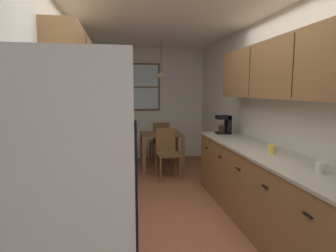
% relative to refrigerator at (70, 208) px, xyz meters
% --- Properties ---
extents(ground_plane, '(12.00, 12.00, 0.00)m').
position_rel_refrigerator_xyz_m(ground_plane, '(0.93, 2.21, -0.90)').
color(ground_plane, '#995B3D').
extents(wall_left, '(0.10, 9.00, 2.55)m').
position_rel_refrigerator_xyz_m(wall_left, '(-0.42, 2.21, 0.38)').
color(wall_left, white).
rests_on(wall_left, ground).
extents(wall_right, '(0.10, 9.00, 2.55)m').
position_rel_refrigerator_xyz_m(wall_right, '(2.28, 2.21, 0.38)').
color(wall_right, white).
rests_on(wall_right, ground).
extents(wall_back, '(4.40, 0.10, 2.55)m').
position_rel_refrigerator_xyz_m(wall_back, '(0.93, 4.86, 0.38)').
color(wall_back, white).
rests_on(wall_back, ground).
extents(ceiling_slab, '(4.40, 9.00, 0.08)m').
position_rel_refrigerator_xyz_m(ceiling_slab, '(0.93, 2.21, 1.69)').
color(ceiling_slab, white).
extents(refrigerator, '(0.77, 0.75, 1.79)m').
position_rel_refrigerator_xyz_m(refrigerator, '(0.00, 0.00, 0.00)').
color(refrigerator, white).
rests_on(refrigerator, ground).
extents(stove_range, '(0.66, 0.59, 1.10)m').
position_rel_refrigerator_xyz_m(stove_range, '(-0.06, 0.69, -0.42)').
color(stove_range, silver).
rests_on(stove_range, ground).
extents(microwave_over_range, '(0.39, 0.62, 0.35)m').
position_rel_refrigerator_xyz_m(microwave_over_range, '(-0.18, 0.69, 0.79)').
color(microwave_over_range, silver).
extents(counter_left, '(0.64, 1.86, 0.90)m').
position_rel_refrigerator_xyz_m(counter_left, '(-0.07, 1.92, -0.45)').
color(counter_left, olive).
rests_on(counter_left, ground).
extents(upper_cabinets_left, '(0.33, 1.94, 0.68)m').
position_rel_refrigerator_xyz_m(upper_cabinets_left, '(-0.21, 1.87, 0.98)').
color(upper_cabinets_left, olive).
extents(counter_right, '(0.64, 3.06, 0.90)m').
position_rel_refrigerator_xyz_m(counter_right, '(1.93, 1.28, -0.45)').
color(counter_right, olive).
rests_on(counter_right, ground).
extents(upper_cabinets_right, '(0.33, 2.74, 0.65)m').
position_rel_refrigerator_xyz_m(upper_cabinets_right, '(2.07, 1.23, 0.93)').
color(upper_cabinets_right, olive).
extents(dining_table, '(0.82, 0.70, 0.73)m').
position_rel_refrigerator_xyz_m(dining_table, '(1.10, 3.83, -0.30)').
color(dining_table, brown).
rests_on(dining_table, ground).
extents(dining_chair_near, '(0.43, 0.43, 0.90)m').
position_rel_refrigerator_xyz_m(dining_chair_near, '(1.12, 3.27, -0.40)').
color(dining_chair_near, brown).
rests_on(dining_chair_near, ground).
extents(dining_chair_far, '(0.42, 0.42, 0.90)m').
position_rel_refrigerator_xyz_m(dining_chair_far, '(1.15, 4.39, -0.40)').
color(dining_chair_far, brown).
rests_on(dining_chair_far, ground).
extents(pendant_light, '(0.29, 0.29, 0.70)m').
position_rel_refrigerator_xyz_m(pendant_light, '(1.10, 3.83, 1.01)').
color(pendant_light, black).
extents(back_window, '(0.73, 0.05, 1.07)m').
position_rel_refrigerator_xyz_m(back_window, '(0.83, 4.79, 0.77)').
color(back_window, brown).
extents(trash_bin, '(0.29, 0.29, 0.61)m').
position_rel_refrigerator_xyz_m(trash_bin, '(0.23, 3.24, -0.59)').
color(trash_bin, silver).
rests_on(trash_bin, ground).
extents(storage_canister, '(0.12, 0.12, 0.20)m').
position_rel_refrigerator_xyz_m(storage_canister, '(-0.07, 1.12, 0.10)').
color(storage_canister, '#D84C19').
rests_on(storage_canister, counter_left).
extents(dish_towel, '(0.02, 0.16, 0.24)m').
position_rel_refrigerator_xyz_m(dish_towel, '(0.29, 0.84, -0.40)').
color(dish_towel, silver).
extents(coffee_maker, '(0.22, 0.18, 0.30)m').
position_rel_refrigerator_xyz_m(coffee_maker, '(1.95, 2.58, 0.16)').
color(coffee_maker, black).
rests_on(coffee_maker, counter_right).
extents(mug_by_coffeemaker, '(0.11, 0.08, 0.09)m').
position_rel_refrigerator_xyz_m(mug_by_coffeemaker, '(1.96, 0.39, 0.05)').
color(mug_by_coffeemaker, white).
rests_on(mug_by_coffeemaker, counter_right).
extents(mug_spare, '(0.11, 0.07, 0.10)m').
position_rel_refrigerator_xyz_m(mug_spare, '(1.93, 1.13, 0.06)').
color(mug_spare, '#E5CC4C').
rests_on(mug_spare, counter_right).
extents(table_serving_bowl, '(0.21, 0.21, 0.06)m').
position_rel_refrigerator_xyz_m(table_serving_bowl, '(1.09, 3.84, -0.13)').
color(table_serving_bowl, '#4C7299').
rests_on(table_serving_bowl, dining_table).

